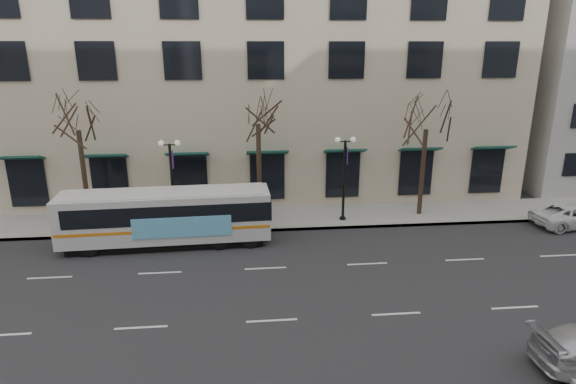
{
  "coord_description": "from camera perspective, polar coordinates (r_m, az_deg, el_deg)",
  "views": [
    {
      "loc": [
        -0.96,
        -18.75,
        10.36
      ],
      "look_at": [
        1.03,
        1.73,
        4.0
      ],
      "focal_mm": 30.0,
      "sensor_mm": 36.0,
      "label": 1
    }
  ],
  "objects": [
    {
      "name": "ground",
      "position": [
        21.44,
        -2.35,
        -11.73
      ],
      "size": [
        160.0,
        160.0,
        0.0
      ],
      "primitive_type": "plane",
      "color": "black",
      "rests_on": "ground"
    },
    {
      "name": "sidewalk_far",
      "position": [
        30.19,
        6.17,
        -2.84
      ],
      "size": [
        80.0,
        4.0,
        0.15
      ],
      "primitive_type": "cube",
      "color": "gray",
      "rests_on": "ground"
    },
    {
      "name": "building_hotel",
      "position": [
        39.79,
        -7.48,
        19.41
      ],
      "size": [
        40.0,
        20.0,
        24.0
      ],
      "primitive_type": "cube",
      "color": "#BCB08F",
      "rests_on": "ground"
    },
    {
      "name": "tree_far_left",
      "position": [
        29.22,
        -23.81,
        8.54
      ],
      "size": [
        3.6,
        3.6,
        8.34
      ],
      "color": "black",
      "rests_on": "ground"
    },
    {
      "name": "tree_far_mid",
      "position": [
        27.78,
        -3.59,
        10.0
      ],
      "size": [
        3.6,
        3.6,
        8.55
      ],
      "color": "black",
      "rests_on": "ground"
    },
    {
      "name": "tree_far_right",
      "position": [
        29.91,
        16.19,
        8.94
      ],
      "size": [
        3.6,
        3.6,
        8.06
      ],
      "color": "black",
      "rests_on": "ground"
    },
    {
      "name": "lamp_post_left",
      "position": [
        28.24,
        -13.57,
        1.46
      ],
      "size": [
        1.22,
        0.45,
        5.21
      ],
      "color": "black",
      "rests_on": "ground"
    },
    {
      "name": "lamp_post_right",
      "position": [
        28.58,
        6.69,
        2.02
      ],
      "size": [
        1.22,
        0.45,
        5.21
      ],
      "color": "black",
      "rests_on": "ground"
    },
    {
      "name": "city_bus",
      "position": [
        26.28,
        -14.08,
        -2.78
      ],
      "size": [
        11.05,
        2.82,
        2.97
      ],
      "rotation": [
        0.0,
        0.0,
        0.04
      ],
      "color": "silver",
      "rests_on": "ground"
    },
    {
      "name": "white_pickup",
      "position": [
        33.03,
        30.7,
        -2.37
      ],
      "size": [
        5.06,
        2.78,
        1.34
      ],
      "primitive_type": "imported",
      "rotation": [
        0.0,
        0.0,
        1.69
      ],
      "color": "white",
      "rests_on": "ground"
    }
  ]
}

